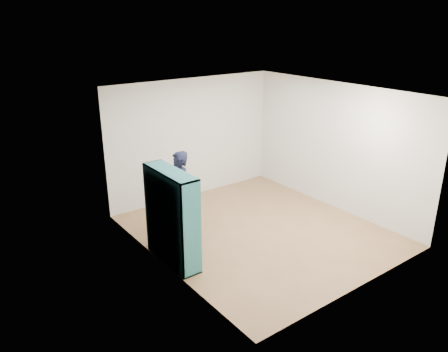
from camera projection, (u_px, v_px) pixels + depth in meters
floor at (259, 231)px, 8.20m from camera, size 4.50×4.50×0.00m
ceiling at (263, 92)px, 7.30m from camera, size 4.50×4.50×0.00m
wall_left at (162, 191)px, 6.63m from camera, size 0.02×4.50×2.60m
wall_right at (335, 147)px, 8.87m from camera, size 0.02×4.50×2.60m
wall_back at (193, 139)px, 9.45m from camera, size 4.00×0.02×2.60m
wall_front at (368, 208)px, 6.06m from camera, size 4.00×0.02×2.60m
bookshelf at (171, 219)px, 6.94m from camera, size 0.34×1.18×1.57m
person at (180, 193)px, 7.89m from camera, size 0.54×0.66×1.57m
smartphone at (170, 187)px, 7.90m from camera, size 0.05×0.12×0.15m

